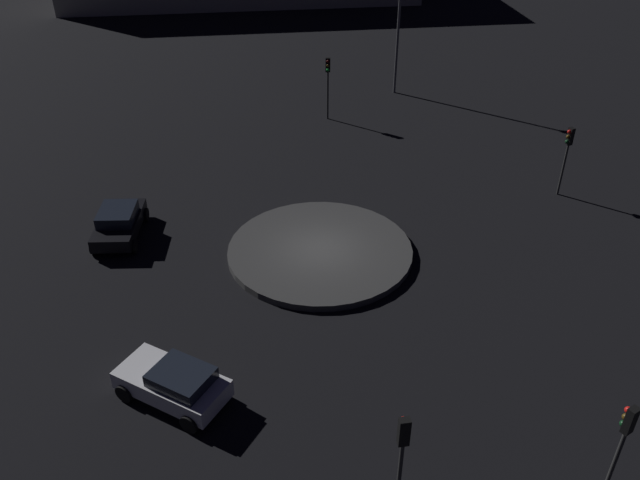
# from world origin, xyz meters

# --- Properties ---
(ground_plane) EXTENTS (116.23, 116.23, 0.00)m
(ground_plane) POSITION_xyz_m (0.00, 0.00, 0.00)
(ground_plane) COLOR black
(roundabout_island) EXTENTS (8.47, 8.47, 0.32)m
(roundabout_island) POSITION_xyz_m (0.00, 0.00, 0.16)
(roundabout_island) COLOR #383838
(roundabout_island) RESTS_ON ground_plane
(car_black) EXTENTS (2.39, 4.09, 1.49)m
(car_black) POSITION_xyz_m (-9.26, 2.70, 0.77)
(car_black) COLOR black
(car_black) RESTS_ON ground_plane
(car_white) EXTENTS (4.19, 3.72, 1.48)m
(car_white) POSITION_xyz_m (-6.07, -8.20, 0.78)
(car_white) COLOR white
(car_white) RESTS_ON ground_plane
(traffic_light_south) EXTENTS (0.31, 0.36, 4.28)m
(traffic_light_south) POSITION_xyz_m (0.40, -13.72, 3.04)
(traffic_light_south) COLOR #2D2D2D
(traffic_light_south) RESTS_ON ground_plane
(traffic_light_east) EXTENTS (0.39, 0.35, 3.79)m
(traffic_light_east) POSITION_xyz_m (13.21, 3.94, 2.71)
(traffic_light_east) COLOR #2D2D2D
(traffic_light_east) RESTS_ON ground_plane
(traffic_light_north) EXTENTS (0.33, 0.38, 4.08)m
(traffic_light_north) POSITION_xyz_m (2.50, 15.56, 2.91)
(traffic_light_north) COLOR #2D2D2D
(traffic_light_north) RESTS_ON ground_plane
(traffic_light_southeast) EXTENTS (0.37, 0.39, 3.84)m
(traffic_light_southeast) POSITION_xyz_m (6.63, -13.77, 2.74)
(traffic_light_southeast) COLOR #2D2D2D
(traffic_light_southeast) RESTS_ON ground_plane
(streetlamp_north) EXTENTS (0.50, 0.50, 9.43)m
(streetlamp_north) POSITION_xyz_m (7.94, 19.74, 5.93)
(streetlamp_north) COLOR #4C4C51
(streetlamp_north) RESTS_ON ground_plane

